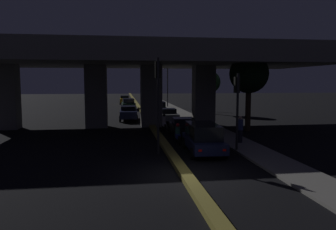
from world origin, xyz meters
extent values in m
plane|color=black|center=(0.00, 0.00, 0.00)|extent=(200.00, 200.00, 0.00)
cube|color=olive|center=(0.00, 35.00, 0.12)|extent=(0.52, 126.00, 0.25)
cube|color=slate|center=(5.04, 28.00, 0.06)|extent=(2.19, 126.00, 0.13)
cube|color=slate|center=(-5.00, 16.71, 2.83)|extent=(1.91, 1.66, 5.65)
cube|color=slate|center=(5.00, 16.71, 2.83)|extent=(1.91, 1.66, 5.65)
cube|color=slate|center=(0.00, 16.71, 2.83)|extent=(1.91, 1.66, 5.65)
cube|color=slate|center=(-12.68, 16.71, 2.83)|extent=(1.91, 1.66, 5.65)
cube|color=slate|center=(0.00, 16.71, 6.49)|extent=(31.92, 14.00, 1.67)
cube|color=#333335|center=(0.00, 16.71, 7.78)|extent=(31.92, 0.40, 0.90)
cylinder|color=black|center=(-0.66, 4.82, 2.76)|extent=(0.14, 0.14, 5.52)
cube|color=black|center=(-0.66, 5.00, 4.84)|extent=(0.30, 0.28, 0.95)
sphere|color=black|center=(-0.66, 5.15, 5.14)|extent=(0.18, 0.18, 0.18)
sphere|color=black|center=(-0.66, 5.15, 4.84)|extent=(0.18, 0.18, 0.18)
sphere|color=green|center=(-0.66, 5.15, 4.54)|extent=(0.18, 0.18, 0.18)
cylinder|color=black|center=(4.04, 4.82, 2.33)|extent=(0.14, 0.14, 4.66)
cube|color=black|center=(4.04, 5.00, 3.98)|extent=(0.30, 0.28, 0.95)
sphere|color=black|center=(4.04, 5.15, 4.28)|extent=(0.18, 0.18, 0.18)
sphere|color=black|center=(4.04, 5.15, 3.98)|extent=(0.18, 0.18, 0.18)
sphere|color=green|center=(4.04, 5.15, 3.68)|extent=(0.18, 0.18, 0.18)
cylinder|color=#2D2D30|center=(4.67, 39.03, 3.93)|extent=(0.18, 0.18, 7.86)
cylinder|color=#2D2D30|center=(3.92, 39.03, 7.71)|extent=(1.51, 0.10, 0.10)
ellipsoid|color=#F2B759|center=(3.17, 39.03, 7.61)|extent=(0.56, 0.32, 0.24)
cube|color=#141938|center=(1.97, 4.73, 0.61)|extent=(2.01, 4.59, 0.58)
cube|color=black|center=(1.97, 4.84, 1.31)|extent=(1.74, 3.32, 0.81)
cylinder|color=black|center=(1.14, 6.25, 0.32)|extent=(0.23, 0.65, 0.64)
cylinder|color=black|center=(2.92, 6.18, 0.32)|extent=(0.23, 0.65, 0.64)
cylinder|color=black|center=(1.02, 3.27, 0.32)|extent=(0.23, 0.65, 0.64)
cylinder|color=black|center=(2.80, 3.20, 0.32)|extent=(0.23, 0.65, 0.64)
cube|color=red|center=(1.24, 2.48, 0.64)|extent=(0.18, 0.04, 0.11)
cube|color=red|center=(2.52, 2.43, 0.64)|extent=(0.18, 0.04, 0.11)
cube|color=black|center=(1.91, 10.80, 0.62)|extent=(1.90, 4.10, 0.63)
cube|color=black|center=(1.91, 10.70, 1.18)|extent=(1.61, 1.67, 0.49)
cylinder|color=black|center=(1.09, 12.16, 0.30)|extent=(0.22, 0.60, 0.60)
cylinder|color=black|center=(2.82, 12.11, 0.30)|extent=(0.22, 0.60, 0.60)
cylinder|color=black|center=(1.00, 9.50, 0.30)|extent=(0.22, 0.60, 0.60)
cylinder|color=black|center=(2.73, 9.44, 0.30)|extent=(0.22, 0.60, 0.60)
cube|color=red|center=(1.22, 8.79, 0.65)|extent=(0.18, 0.04, 0.11)
cube|color=red|center=(2.46, 8.75, 0.65)|extent=(0.18, 0.04, 0.11)
cube|color=gray|center=(1.90, 19.46, 0.65)|extent=(1.96, 3.99, 0.62)
cube|color=black|center=(1.90, 19.36, 1.20)|extent=(1.67, 1.63, 0.47)
cylinder|color=black|center=(0.96, 20.73, 0.34)|extent=(0.22, 0.69, 0.68)
cylinder|color=black|center=(2.75, 20.79, 0.34)|extent=(0.22, 0.69, 0.68)
cylinder|color=black|center=(1.04, 18.13, 0.34)|extent=(0.22, 0.69, 0.68)
cylinder|color=black|center=(2.84, 18.19, 0.34)|extent=(0.22, 0.69, 0.68)
cube|color=red|center=(1.31, 17.46, 0.68)|extent=(0.18, 0.04, 0.11)
cube|color=red|center=(2.60, 17.50, 0.68)|extent=(0.18, 0.04, 0.11)
cube|color=black|center=(1.95, 28.02, 0.62)|extent=(1.91, 4.41, 0.64)
cube|color=black|center=(1.95, 28.02, 1.27)|extent=(1.65, 2.66, 0.67)
cylinder|color=black|center=(1.10, 29.48, 0.30)|extent=(0.21, 0.61, 0.60)
cylinder|color=black|center=(2.87, 29.44, 0.30)|extent=(0.21, 0.61, 0.60)
cylinder|color=black|center=(1.03, 26.60, 0.30)|extent=(0.21, 0.61, 0.60)
cylinder|color=black|center=(2.80, 26.56, 0.30)|extent=(0.21, 0.61, 0.60)
cube|color=red|center=(1.27, 25.84, 0.65)|extent=(0.18, 0.03, 0.11)
cube|color=red|center=(2.53, 25.81, 0.65)|extent=(0.18, 0.03, 0.11)
cube|color=gray|center=(1.95, 34.27, 0.61)|extent=(1.98, 4.20, 0.57)
cube|color=black|center=(1.95, 34.27, 1.25)|extent=(1.72, 2.53, 0.71)
cylinder|color=black|center=(1.05, 35.66, 0.33)|extent=(0.21, 0.66, 0.65)
cylinder|color=black|center=(2.90, 35.63, 0.33)|extent=(0.21, 0.66, 0.65)
cylinder|color=black|center=(0.99, 32.92, 0.33)|extent=(0.21, 0.66, 0.65)
cylinder|color=black|center=(2.85, 32.88, 0.33)|extent=(0.21, 0.66, 0.65)
cube|color=red|center=(1.24, 32.20, 0.64)|extent=(0.18, 0.03, 0.11)
cube|color=red|center=(2.57, 32.17, 0.64)|extent=(0.18, 0.03, 0.11)
cube|color=gray|center=(1.98, 40.12, 0.58)|extent=(1.77, 3.97, 0.58)
cube|color=black|center=(1.98, 40.12, 1.17)|extent=(1.54, 2.39, 0.61)
cylinder|color=black|center=(1.13, 41.40, 0.29)|extent=(0.21, 0.59, 0.58)
cylinder|color=black|center=(2.79, 41.44, 0.29)|extent=(0.21, 0.59, 0.58)
cylinder|color=black|center=(1.18, 38.80, 0.29)|extent=(0.21, 0.59, 0.58)
cylinder|color=black|center=(2.84, 38.83, 0.29)|extent=(0.21, 0.59, 0.58)
cube|color=red|center=(1.43, 38.13, 0.61)|extent=(0.18, 0.03, 0.11)
cube|color=red|center=(2.62, 38.15, 0.61)|extent=(0.18, 0.03, 0.11)
cube|color=#141938|center=(-2.01, 21.75, 0.73)|extent=(1.86, 4.72, 0.76)
cube|color=black|center=(-2.00, 21.99, 1.32)|extent=(1.60, 2.28, 0.43)
cylinder|color=black|center=(-1.17, 20.19, 0.35)|extent=(0.21, 0.70, 0.70)
cylinder|color=black|center=(-2.90, 20.22, 0.35)|extent=(0.21, 0.70, 0.70)
cylinder|color=black|center=(-1.11, 23.28, 0.35)|extent=(0.21, 0.70, 0.70)
cylinder|color=black|center=(-2.84, 23.31, 0.35)|extent=(0.21, 0.70, 0.70)
cube|color=white|center=(-1.34, 24.09, 0.62)|extent=(0.18, 0.03, 0.11)
cube|color=white|center=(-2.58, 24.12, 0.62)|extent=(0.18, 0.03, 0.11)
cube|color=black|center=(-1.74, 35.55, 0.68)|extent=(1.99, 4.63, 0.70)
cube|color=black|center=(-1.74, 35.55, 1.34)|extent=(1.70, 2.80, 0.60)
cylinder|color=black|center=(-0.79, 34.08, 0.33)|extent=(0.23, 0.68, 0.67)
cylinder|color=black|center=(-2.56, 34.01, 0.33)|extent=(0.23, 0.68, 0.67)
cylinder|color=black|center=(-0.91, 37.08, 0.33)|extent=(0.23, 0.68, 0.67)
cylinder|color=black|center=(-2.68, 37.02, 0.33)|extent=(0.23, 0.68, 0.67)
cube|color=white|center=(-1.19, 37.86, 0.58)|extent=(0.18, 0.04, 0.11)
cube|color=white|center=(-2.46, 37.81, 0.58)|extent=(0.18, 0.04, 0.11)
cube|color=gold|center=(-2.15, 47.31, 0.70)|extent=(1.73, 4.56, 0.76)
cube|color=black|center=(-2.15, 47.42, 1.33)|extent=(1.50, 1.83, 0.48)
cylinder|color=black|center=(-1.34, 45.80, 0.32)|extent=(0.21, 0.65, 0.65)
cylinder|color=black|center=(-2.99, 45.82, 0.32)|extent=(0.21, 0.65, 0.65)
cylinder|color=black|center=(-1.32, 48.80, 0.32)|extent=(0.21, 0.65, 0.65)
cylinder|color=black|center=(-2.96, 48.82, 0.32)|extent=(0.21, 0.65, 0.65)
cube|color=white|center=(-1.54, 49.59, 0.59)|extent=(0.18, 0.03, 0.11)
cube|color=white|center=(-2.72, 49.60, 0.59)|extent=(0.18, 0.03, 0.11)
cylinder|color=black|center=(0.98, 8.36, 0.31)|extent=(0.08, 0.63, 0.63)
cylinder|color=black|center=(0.98, 7.18, 0.31)|extent=(0.10, 0.63, 0.63)
cube|color=navy|center=(0.98, 7.77, 0.53)|extent=(0.25, 0.90, 0.32)
cylinder|color=#26593F|center=(0.98, 7.77, 0.92)|extent=(0.32, 0.32, 0.46)
sphere|color=#B21919|center=(0.98, 7.77, 1.28)|extent=(0.24, 0.24, 0.24)
cube|color=red|center=(0.98, 7.13, 0.53)|extent=(0.08, 0.03, 0.08)
cylinder|color=black|center=(0.86, 14.64, 0.31)|extent=(0.08, 0.62, 0.62)
cylinder|color=black|center=(0.86, 13.35, 0.31)|extent=(0.10, 0.62, 0.62)
cube|color=silver|center=(0.86, 14.00, 0.53)|extent=(0.24, 0.99, 0.32)
cylinder|color=beige|center=(0.86, 14.00, 0.93)|extent=(0.32, 0.32, 0.49)
sphere|color=black|center=(0.86, 14.00, 1.30)|extent=(0.24, 0.24, 0.24)
cube|color=red|center=(0.86, 13.30, 0.53)|extent=(0.08, 0.03, 0.08)
cylinder|color=black|center=(0.61, 21.47, 0.30)|extent=(0.10, 0.60, 0.60)
cylinder|color=black|center=(0.57, 20.23, 0.30)|extent=(0.12, 0.60, 0.60)
cube|color=maroon|center=(0.59, 20.85, 0.52)|extent=(0.27, 0.95, 0.32)
cylinder|color=maroon|center=(0.59, 20.85, 0.93)|extent=(0.33, 0.33, 0.50)
sphere|color=#B21919|center=(0.59, 20.85, 1.29)|extent=(0.24, 0.24, 0.24)
cube|color=red|center=(0.57, 20.18, 0.52)|extent=(0.08, 0.03, 0.08)
cylinder|color=black|center=(5.05, 7.00, 0.55)|extent=(0.33, 0.33, 0.85)
cylinder|color=navy|center=(5.05, 7.00, 1.33)|extent=(0.39, 0.39, 0.71)
sphere|color=tan|center=(5.05, 7.00, 1.79)|extent=(0.23, 0.23, 0.23)
cylinder|color=#38281C|center=(7.87, 12.72, 1.80)|extent=(0.46, 0.46, 3.60)
sphere|color=black|center=(7.87, 12.72, 4.83)|extent=(3.27, 3.27, 3.27)
cylinder|color=#38281C|center=(8.51, 27.58, 1.51)|extent=(0.40, 0.40, 3.03)
sphere|color=black|center=(8.51, 27.58, 4.10)|extent=(2.88, 2.88, 2.88)
camera|label=1|loc=(-2.71, -13.63, 4.18)|focal=35.00mm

